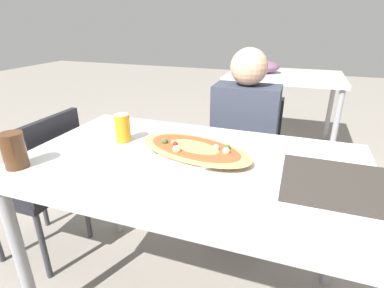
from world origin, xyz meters
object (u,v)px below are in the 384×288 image
(dining_table, at_px, (192,177))
(soda_can, at_px, (123,128))
(chair_far_seated, at_px, (245,156))
(pizza_main, at_px, (194,149))
(chair_side_left, at_px, (42,180))
(drink_glass, at_px, (14,150))
(person_seated, at_px, (244,134))

(dining_table, xyz_separation_m, soda_can, (-0.35, 0.08, 0.14))
(chair_far_seated, bearing_deg, soda_can, 54.69)
(dining_table, relative_size, soda_can, 10.73)
(chair_far_seated, distance_m, pizza_main, 0.74)
(chair_side_left, height_order, soda_can, soda_can)
(pizza_main, xyz_separation_m, soda_can, (-0.34, 0.03, 0.04))
(chair_far_seated, distance_m, soda_can, 0.85)
(chair_far_seated, height_order, drink_glass, drink_glass)
(dining_table, xyz_separation_m, chair_far_seated, (0.10, 0.72, -0.21))
(chair_far_seated, xyz_separation_m, chair_side_left, (-0.96, -0.66, 0.00))
(chair_far_seated, height_order, chair_side_left, same)
(chair_side_left, bearing_deg, person_seated, -60.20)
(soda_can, bearing_deg, drink_glass, -123.74)
(dining_table, xyz_separation_m, person_seated, (0.10, 0.61, -0.02))
(dining_table, relative_size, chair_side_left, 1.60)
(chair_far_seated, xyz_separation_m, person_seated, (-0.00, -0.11, 0.18))
(drink_glass, bearing_deg, soda_can, 56.26)
(pizza_main, bearing_deg, drink_glass, -150.67)
(chair_far_seated, distance_m, chair_side_left, 1.17)
(dining_table, relative_size, drink_glass, 10.06)
(pizza_main, bearing_deg, person_seated, 79.09)
(person_seated, bearing_deg, chair_side_left, 29.80)
(person_seated, distance_m, drink_glass, 1.13)
(chair_far_seated, height_order, person_seated, person_seated)
(chair_side_left, relative_size, soda_can, 6.69)
(dining_table, xyz_separation_m, chair_side_left, (-0.86, 0.06, -0.21))
(dining_table, relative_size, pizza_main, 2.44)
(dining_table, height_order, person_seated, person_seated)
(chair_far_seated, xyz_separation_m, drink_glass, (-0.69, -0.99, 0.35))
(soda_can, height_order, drink_glass, drink_glass)
(person_seated, xyz_separation_m, drink_glass, (-0.69, -0.88, 0.17))
(person_seated, bearing_deg, chair_far_seated, -90.00)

